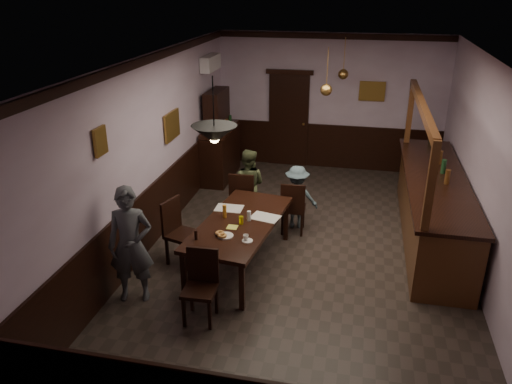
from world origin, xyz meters
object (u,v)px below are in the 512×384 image
(chair_near, at_px, (201,282))
(pendant_brass_far, at_px, (343,74))
(person_standing, at_px, (131,245))
(chair_far_right, at_px, (293,206))
(person_seated_left, at_px, (248,185))
(coffee_cup, at_px, (246,237))
(chair_far_left, at_px, (243,197))
(chair_side, at_px, (178,229))
(sideboard, at_px, (220,144))
(soda_can, at_px, (241,220))
(bar_counter, at_px, (433,206))
(dining_table, at_px, (240,225))
(pendant_iron, at_px, (214,134))
(pendant_brass_mid, at_px, (326,90))
(person_seated_right, at_px, (297,197))

(chair_near, bearing_deg, pendant_brass_far, 72.55)
(chair_near, bearing_deg, person_standing, 166.67)
(chair_far_right, bearing_deg, person_seated_left, -26.74)
(coffee_cup, relative_size, pendant_brass_far, 0.10)
(chair_far_left, xyz_separation_m, chair_near, (0.09, -2.62, -0.03))
(chair_far_right, height_order, chair_side, chair_side)
(sideboard, bearing_deg, person_standing, -88.61)
(coffee_cup, distance_m, sideboard, 4.32)
(soda_can, xyz_separation_m, bar_counter, (2.85, 1.64, -0.23))
(chair_near, height_order, chair_side, chair_side)
(chair_near, height_order, soda_can, chair_near)
(dining_table, height_order, pendant_iron, pendant_iron)
(chair_far_right, bearing_deg, pendant_brass_mid, -115.24)
(soda_can, height_order, bar_counter, bar_counter)
(person_seated_left, bearing_deg, dining_table, 101.87)
(person_seated_right, height_order, pendant_iron, pendant_iron)
(chair_side, xyz_separation_m, bar_counter, (3.84, 1.62, 0.03))
(dining_table, distance_m, person_seated_left, 1.61)
(dining_table, bearing_deg, sideboard, 110.64)
(chair_near, relative_size, pendant_brass_far, 1.17)
(dining_table, relative_size, chair_far_right, 2.46)
(sideboard, xyz_separation_m, bar_counter, (4.20, -1.92, -0.19))
(chair_side, height_order, soda_can, chair_side)
(sideboard, distance_m, bar_counter, 4.63)
(pendant_brass_mid, bearing_deg, person_seated_left, -157.28)
(person_seated_left, height_order, pendant_iron, pendant_iron)
(person_seated_left, xyz_separation_m, person_seated_right, (0.89, -0.11, -0.10))
(person_seated_left, bearing_deg, chair_far_right, 158.87)
(chair_side, distance_m, person_seated_left, 1.81)
(bar_counter, relative_size, pendant_brass_far, 5.04)
(person_standing, xyz_separation_m, soda_can, (1.24, 1.02, -0.00))
(dining_table, bearing_deg, bar_counter, 28.30)
(coffee_cup, xyz_separation_m, pendant_brass_mid, (0.78, 2.68, 1.50))
(person_seated_left, xyz_separation_m, coffee_cup, (0.47, -2.15, 0.14))
(chair_far_left, height_order, bar_counter, bar_counter)
(sideboard, relative_size, pendant_iron, 2.36)
(sideboard, height_order, pendant_iron, pendant_iron)
(coffee_cup, xyz_separation_m, pendant_iron, (-0.32, -0.23, 1.50))
(person_seated_right, height_order, soda_can, person_seated_right)
(coffee_cup, bearing_deg, chair_near, -110.89)
(person_seated_left, distance_m, pendant_brass_far, 3.04)
(chair_near, distance_m, sideboard, 4.93)
(person_seated_right, xyz_separation_m, pendant_iron, (-0.74, -2.27, 1.74))
(dining_table, height_order, person_seated_left, person_seated_left)
(chair_far_left, bearing_deg, person_seated_left, -96.14)
(soda_can, bearing_deg, dining_table, 115.78)
(person_standing, distance_m, bar_counter, 4.89)
(sideboard, bearing_deg, dining_table, -69.36)
(chair_side, xyz_separation_m, pendant_brass_mid, (1.95, 2.19, 1.74))
(person_standing, relative_size, sideboard, 0.85)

